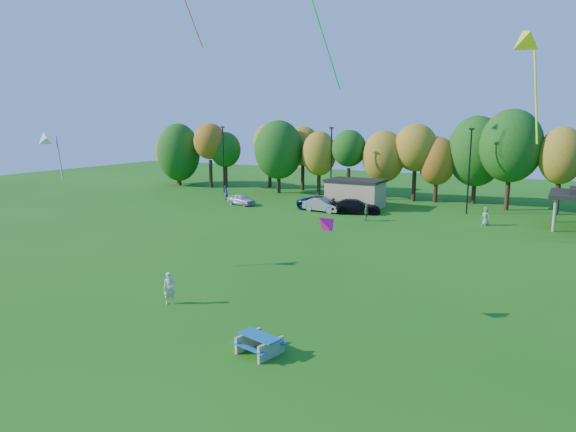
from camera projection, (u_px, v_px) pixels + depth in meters
The scene contains 16 objects.
ground at pixel (241, 357), 21.70m from camera, with size 160.00×160.00×0.00m, color #19600F.
tree_line at pixel (451, 155), 60.22m from camera, with size 93.57×10.55×11.15m.
lamp_posts at pixel (469, 168), 54.22m from camera, with size 64.50×0.25×9.09m.
utility_building at pixel (355, 193), 58.83m from camera, with size 6.30×4.30×3.25m.
picnic_table at pixel (259, 343), 22.02m from camera, with size 2.17×1.92×0.81m.
kite_flyer at pixel (170, 288), 27.91m from camera, with size 0.64×0.42×1.76m, color beige.
car_a at pixel (241, 200), 60.78m from camera, with size 1.52×3.77×1.28m, color silver.
car_b at pixel (323, 205), 56.28m from camera, with size 1.56×4.47×1.47m, color gray.
car_c at pixel (321, 203), 57.12m from camera, with size 2.54×5.50×1.53m, color #0D224F.
car_d at pixel (356, 206), 55.12m from camera, with size 2.15×5.30×1.54m, color black.
far_person_0 at pixel (225, 193), 64.82m from camera, with size 0.86×0.67×1.76m, color #6656BD.
far_person_1 at pixel (485, 216), 48.92m from camera, with size 0.85×0.56×1.75m, color #749A69.
far_person_4 at pixel (366, 213), 51.01m from camera, with size 0.98×0.41×1.68m, color #56814E.
kite_0 at pixel (324, 222), 24.94m from camera, with size 1.39×1.53×1.26m.
kite_1 at pixel (45, 138), 33.58m from camera, with size 2.10×1.35×3.38m.
kite_13 at pixel (525, 39), 22.21m from camera, with size 1.70×3.23×5.42m.
Camera 1 is at (11.55, -16.73, 9.87)m, focal length 32.00 mm.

